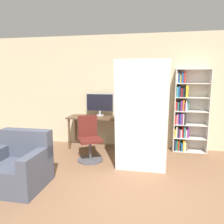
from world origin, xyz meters
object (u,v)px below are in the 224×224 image
object	(u,v)px
monitor	(100,103)
bookshelf	(186,113)
mattress_far	(142,115)
office_chair	(89,143)
mattress_near	(141,118)
armchair	(19,166)

from	to	relation	value
monitor	bookshelf	xyz separation A→B (m)	(2.04, -0.01, -0.17)
mattress_far	office_chair	bearing A→B (deg)	172.63
mattress_near	armchair	world-z (taller)	mattress_near
monitor	armchair	distance (m)	2.48
monitor	mattress_far	size ratio (longest dim) A/B	0.34
mattress_far	armchair	size ratio (longest dim) A/B	2.36
bookshelf	mattress_near	xyz separation A→B (m)	(-0.94, -1.37, 0.11)
mattress_far	armchair	world-z (taller)	mattress_far
mattress_near	mattress_far	distance (m)	0.26
mattress_far	armchair	xyz separation A→B (m)	(-1.85, -1.12, -0.68)
monitor	office_chair	size ratio (longest dim) A/B	0.74
monitor	mattress_far	bearing A→B (deg)	-45.55
bookshelf	office_chair	bearing A→B (deg)	-154.30
bookshelf	armchair	distance (m)	3.62
monitor	office_chair	distance (m)	1.20
office_chair	mattress_near	bearing A→B (deg)	-20.19
monitor	mattress_near	distance (m)	1.76
mattress_near	mattress_far	world-z (taller)	mattress_near
mattress_near	armchair	bearing A→B (deg)	-154.90
mattress_far	armchair	distance (m)	2.27
mattress_far	monitor	bearing A→B (deg)	134.45
monitor	office_chair	xyz separation A→B (m)	(0.02, -0.98, -0.70)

